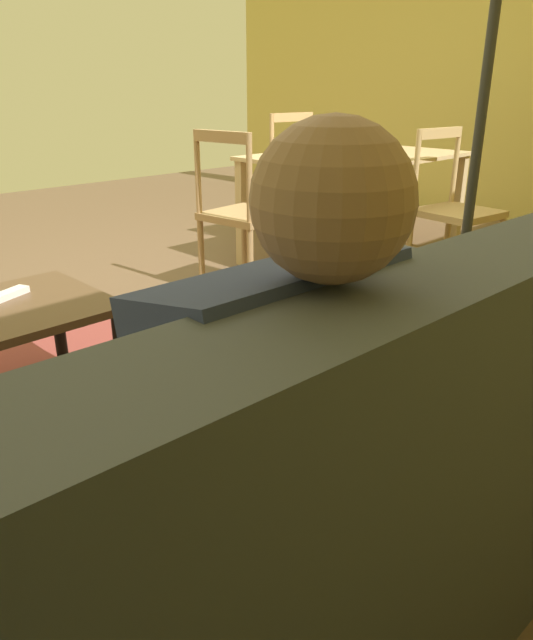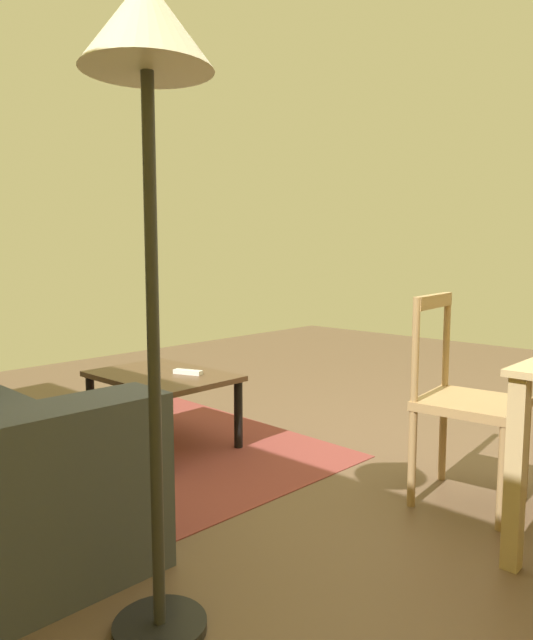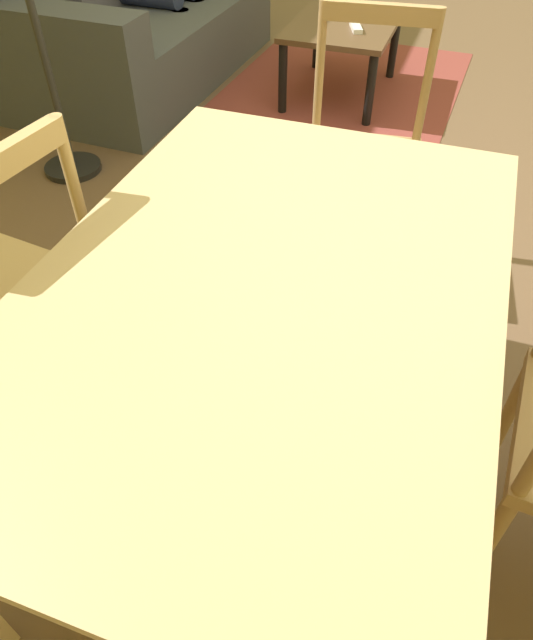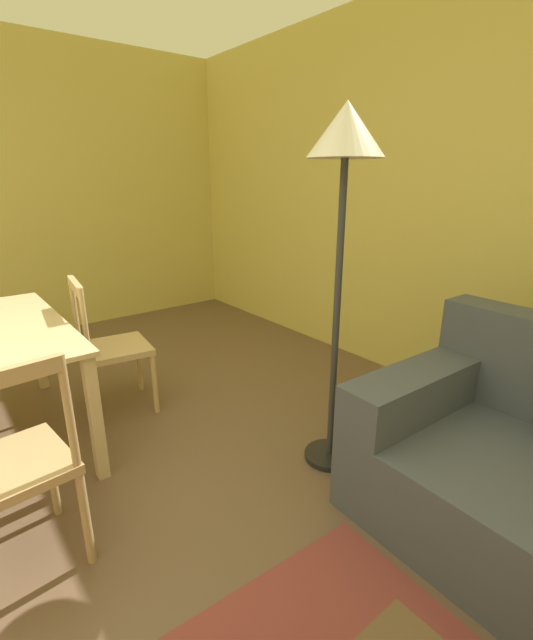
{
  "view_description": "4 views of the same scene",
  "coord_description": "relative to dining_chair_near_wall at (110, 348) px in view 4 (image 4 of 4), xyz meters",
  "views": [
    {
      "loc": [
        2.09,
        2.69,
        1.15
      ],
      "look_at": [
        1.31,
        1.9,
        0.71
      ],
      "focal_mm": 33.05,
      "sensor_mm": 36.0,
      "label": 1
    },
    {
      "loc": [
        -1.23,
        2.66,
        1.12
      ],
      "look_at": [
        0.06,
        1.28,
        0.9
      ],
      "focal_mm": 32.65,
      "sensor_mm": 36.0,
      "label": 2
    },
    {
      "loc": [
        -2.06,
        -0.09,
        1.49
      ],
      "look_at": [
        -1.2,
        0.21,
        0.6
      ],
      "focal_mm": 32.18,
      "sensor_mm": 36.0,
      "label": 3
    },
    {
      "loc": [
        1.53,
        0.12,
        1.52
      ],
      "look_at": [
        0.06,
        1.28,
        0.9
      ],
      "focal_mm": 24.42,
      "sensor_mm": 36.0,
      "label": 4
    }
  ],
  "objects": [
    {
      "name": "wall_back",
      "position": [
        1.2,
        2.09,
        0.94
      ],
      "size": [
        6.53,
        0.12,
        2.77
      ],
      "primitive_type": "cube",
      "color": "#DBC660",
      "rests_on": "ground_plane"
    },
    {
      "name": "dining_chair_near_wall",
      "position": [
        0.0,
        0.0,
        0.0
      ],
      "size": [
        0.47,
        0.47,
        0.92
      ],
      "color": "tan",
      "rests_on": "ground_plane"
    },
    {
      "name": "dining_chair_facing_couch",
      "position": [
        1.05,
        -0.74,
        0.01
      ],
      "size": [
        0.46,
        0.46,
        0.93
      ],
      "color": "tan",
      "rests_on": "ground_plane"
    },
    {
      "name": "floor_lamp",
      "position": [
        1.3,
        0.75,
        1.11
      ],
      "size": [
        0.36,
        0.36,
        1.84
      ],
      "color": "black",
      "rests_on": "ground_plane"
    }
  ]
}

